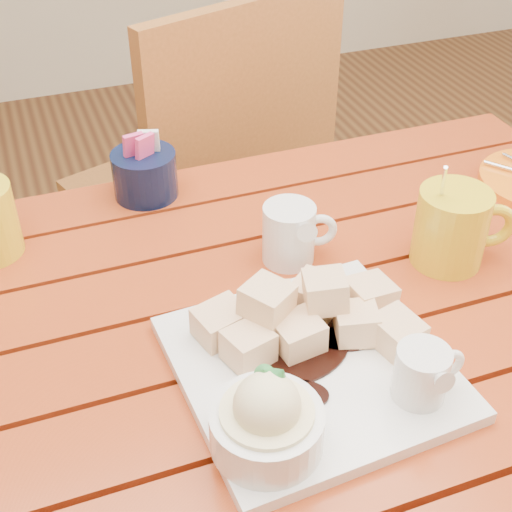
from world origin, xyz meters
name	(u,v)px	position (x,y,z in m)	size (l,w,h in m)	color
table	(269,382)	(0.00, 0.00, 0.64)	(1.20, 0.79, 0.75)	#903212
dessert_plate	(305,366)	(0.00, -0.11, 0.78)	(0.30, 0.30, 0.12)	white
coffee_mug_right	(453,226)	(0.27, 0.03, 0.81)	(0.14, 0.10, 0.16)	gold
cream_pitcher	(291,232)	(0.07, 0.11, 0.79)	(0.10, 0.09, 0.09)	white
sugar_caddy	(145,173)	(-0.07, 0.34, 0.79)	(0.10, 0.10, 0.11)	black
chair_far	(214,184)	(0.13, 0.67, 0.54)	(0.58, 0.58, 0.96)	brown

